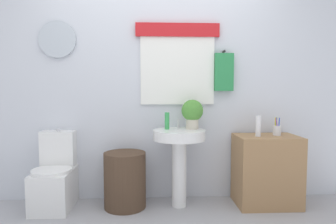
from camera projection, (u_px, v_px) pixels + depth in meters
name	position (u px, v px, depth m)	size (l,w,h in m)	color
back_wall	(159.00, 79.00, 3.23)	(4.40, 0.18, 2.60)	silver
toilet	(55.00, 179.00, 2.99)	(0.38, 0.51, 0.78)	white
laundry_hamper	(125.00, 180.00, 2.99)	(0.42, 0.42, 0.56)	#4C3828
pedestal_sink	(179.00, 149.00, 2.99)	(0.53, 0.53, 0.79)	white
faucet	(178.00, 124.00, 3.10)	(0.03, 0.03, 0.10)	silver
wooden_cabinet	(266.00, 170.00, 3.06)	(0.63, 0.44, 0.72)	#9E754C
soap_bottle	(167.00, 121.00, 3.02)	(0.05, 0.05, 0.17)	green
potted_plant	(192.00, 112.00, 3.03)	(0.22, 0.22, 0.30)	beige
lotion_bottle	(258.00, 126.00, 2.98)	(0.05, 0.05, 0.21)	white
toothbrush_cup	(277.00, 130.00, 3.05)	(0.08, 0.08, 0.19)	silver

